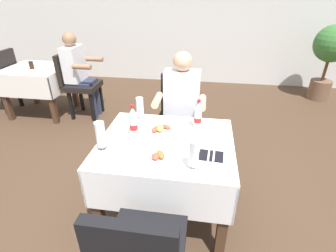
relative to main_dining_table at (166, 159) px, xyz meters
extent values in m
plane|color=#473323|center=(-0.10, -0.05, -0.57)|extent=(11.00, 11.00, 0.00)
cube|color=silver|center=(-0.10, 3.72, 0.98)|extent=(11.00, 0.12, 3.10)
cube|color=white|center=(0.00, 0.00, 0.16)|extent=(1.04, 0.88, 0.02)
cube|color=white|center=(0.00, -0.43, -0.01)|extent=(1.04, 0.02, 0.32)
cube|color=white|center=(0.00, 0.43, -0.01)|extent=(1.04, 0.02, 0.32)
cube|color=white|center=(-0.51, 0.00, -0.01)|extent=(0.02, 0.88, 0.32)
cube|color=white|center=(0.51, 0.00, -0.01)|extent=(0.02, 0.88, 0.32)
cube|color=#472D1E|center=(-0.46, -0.38, -0.21)|extent=(0.07, 0.07, 0.72)
cube|color=#472D1E|center=(0.46, -0.38, -0.21)|extent=(0.07, 0.07, 0.72)
cube|color=#472D1E|center=(-0.46, 0.38, -0.21)|extent=(0.07, 0.07, 0.72)
cube|color=#472D1E|center=(0.46, 0.38, -0.21)|extent=(0.07, 0.07, 0.72)
cube|color=black|center=(0.00, 0.74, -0.08)|extent=(0.44, 0.44, 0.08)
cube|color=black|center=(0.00, 0.99, 0.18)|extent=(0.42, 0.06, 0.44)
cube|color=black|center=(-0.17, 0.57, -0.34)|extent=(0.04, 0.04, 0.45)
cube|color=black|center=(0.17, 0.57, -0.34)|extent=(0.04, 0.04, 0.45)
cube|color=black|center=(-0.17, 0.91, -0.34)|extent=(0.04, 0.04, 0.45)
cube|color=black|center=(0.17, 0.91, -0.34)|extent=(0.04, 0.04, 0.45)
cube|color=black|center=(0.00, -0.74, -0.08)|extent=(0.44, 0.44, 0.08)
cube|color=black|center=(-0.17, -0.57, -0.34)|extent=(0.04, 0.04, 0.45)
cylinder|color=#282D42|center=(-0.04, 0.54, -0.34)|extent=(0.10, 0.10, 0.45)
cylinder|color=#282D42|center=(0.12, 0.54, -0.34)|extent=(0.10, 0.10, 0.45)
cube|color=#282D42|center=(0.04, 0.70, -0.06)|extent=(0.34, 0.36, 0.12)
cube|color=silver|center=(0.04, 0.78, 0.25)|extent=(0.36, 0.20, 0.50)
sphere|color=tan|center=(0.04, 0.78, 0.60)|extent=(0.19, 0.19, 0.19)
cylinder|color=tan|center=(-0.17, 0.55, 0.28)|extent=(0.07, 0.26, 0.07)
cylinder|color=tan|center=(0.26, 0.55, 0.28)|extent=(0.07, 0.26, 0.07)
cube|color=white|center=(-0.02, -0.21, 0.18)|extent=(0.24, 0.24, 0.01)
ellipsoid|color=#C14C33|center=(-0.03, -0.25, 0.20)|extent=(0.06, 0.08, 0.03)
ellipsoid|color=#99602D|center=(0.00, -0.23, 0.21)|extent=(0.09, 0.11, 0.04)
cube|color=white|center=(-0.07, 0.15, 0.18)|extent=(0.22, 0.22, 0.01)
ellipsoid|color=#C14C33|center=(-0.03, 0.18, 0.20)|extent=(0.10, 0.08, 0.03)
ellipsoid|color=#C14C33|center=(-0.11, 0.12, 0.21)|extent=(0.08, 0.10, 0.05)
ellipsoid|color=gold|center=(-0.07, 0.13, 0.21)|extent=(0.07, 0.10, 0.05)
cylinder|color=white|center=(0.23, -0.31, 0.18)|extent=(0.07, 0.07, 0.01)
cylinder|color=white|center=(0.23, -0.31, 0.20)|extent=(0.02, 0.02, 0.03)
cylinder|color=white|center=(0.23, -0.31, 0.30)|extent=(0.07, 0.07, 0.18)
cylinder|color=black|center=(0.23, -0.31, 0.26)|extent=(0.06, 0.06, 0.10)
cylinder|color=white|center=(-0.29, 0.34, 0.18)|extent=(0.07, 0.07, 0.01)
cylinder|color=white|center=(-0.29, 0.34, 0.20)|extent=(0.02, 0.02, 0.03)
cylinder|color=white|center=(-0.29, 0.34, 0.29)|extent=(0.06, 0.06, 0.17)
cylinder|color=#C68928|center=(-0.29, 0.34, 0.28)|extent=(0.06, 0.06, 0.14)
cylinder|color=white|center=(-0.44, -0.19, 0.18)|extent=(0.07, 0.07, 0.01)
cylinder|color=white|center=(-0.44, -0.19, 0.20)|extent=(0.02, 0.02, 0.03)
cylinder|color=white|center=(-0.44, -0.19, 0.31)|extent=(0.07, 0.07, 0.19)
cylinder|color=gold|center=(-0.44, -0.19, 0.28)|extent=(0.06, 0.06, 0.15)
cylinder|color=silver|center=(-0.26, 0.03, 0.28)|extent=(0.06, 0.06, 0.21)
cylinder|color=red|center=(-0.26, 0.03, 0.27)|extent=(0.06, 0.06, 0.05)
cone|color=silver|center=(-0.26, 0.03, 0.41)|extent=(0.06, 0.06, 0.05)
cylinder|color=red|center=(-0.26, 0.03, 0.44)|extent=(0.03, 0.03, 0.02)
cylinder|color=silver|center=(0.23, 0.24, 0.27)|extent=(0.06, 0.06, 0.19)
cylinder|color=red|center=(0.23, 0.24, 0.26)|extent=(0.06, 0.06, 0.04)
cone|color=silver|center=(0.23, 0.24, 0.39)|extent=(0.06, 0.06, 0.05)
cylinder|color=red|center=(0.23, 0.24, 0.43)|extent=(0.03, 0.03, 0.02)
cube|color=black|center=(0.35, -0.15, 0.18)|extent=(0.18, 0.14, 0.01)
cube|color=silver|center=(0.33, -0.15, 0.19)|extent=(0.03, 0.19, 0.01)
cube|color=silver|center=(0.37, -0.15, 0.19)|extent=(0.03, 0.19, 0.01)
cube|color=white|center=(-2.27, 1.74, 0.16)|extent=(0.86, 0.77, 0.02)
cube|color=white|center=(-2.27, 1.37, -0.01)|extent=(0.86, 0.02, 0.32)
cube|color=white|center=(-2.27, 2.12, -0.01)|extent=(0.86, 0.02, 0.32)
cube|color=white|center=(-2.69, 1.74, -0.01)|extent=(0.02, 0.77, 0.32)
cube|color=white|center=(-1.84, 1.74, -0.01)|extent=(0.02, 0.77, 0.32)
cube|color=#472D1E|center=(-2.64, 1.42, -0.21)|extent=(0.07, 0.07, 0.72)
cube|color=#472D1E|center=(-1.89, 1.42, -0.21)|extent=(0.07, 0.07, 0.72)
cube|color=#472D1E|center=(-2.64, 2.07, -0.21)|extent=(0.07, 0.07, 0.72)
cube|color=#472D1E|center=(-1.89, 2.07, -0.21)|extent=(0.07, 0.07, 0.72)
cube|color=black|center=(-2.75, 1.74, 0.18)|extent=(0.06, 0.42, 0.44)
cube|color=black|center=(-3.17, 1.91, -0.34)|extent=(0.04, 0.04, 0.45)
cube|color=black|center=(-2.83, 1.91, -0.34)|extent=(0.04, 0.04, 0.45)
cube|color=black|center=(-2.83, 1.57, -0.34)|extent=(0.04, 0.04, 0.45)
cube|color=black|center=(-1.53, 1.74, -0.08)|extent=(0.44, 0.44, 0.08)
cube|color=black|center=(-1.78, 1.74, 0.18)|extent=(0.06, 0.42, 0.44)
cube|color=black|center=(-1.36, 1.57, -0.34)|extent=(0.04, 0.04, 0.45)
cube|color=black|center=(-1.36, 1.91, -0.34)|extent=(0.04, 0.04, 0.45)
cube|color=black|center=(-1.70, 1.57, -0.34)|extent=(0.04, 0.04, 0.45)
cube|color=black|center=(-1.70, 1.91, -0.34)|extent=(0.04, 0.04, 0.45)
cylinder|color=#282D42|center=(-1.39, 1.66, -0.34)|extent=(0.10, 0.10, 0.45)
cylinder|color=#282D42|center=(-1.39, 1.82, -0.34)|extent=(0.10, 0.10, 0.45)
cube|color=#282D42|center=(-1.55, 1.74, -0.06)|extent=(0.36, 0.34, 0.12)
cube|color=silver|center=(-1.63, 1.74, 0.25)|extent=(0.20, 0.36, 0.50)
sphere|color=#997051|center=(-1.63, 1.74, 0.60)|extent=(0.19, 0.19, 0.19)
cylinder|color=#997051|center=(-1.40, 1.53, 0.28)|extent=(0.26, 0.07, 0.07)
cylinder|color=#997051|center=(-1.40, 1.96, 0.28)|extent=(0.26, 0.07, 0.07)
cylinder|color=black|center=(-2.27, 1.68, 0.23)|extent=(0.06, 0.06, 0.11)
cylinder|color=brown|center=(2.33, 3.02, -0.39)|extent=(0.35, 0.35, 0.35)
cylinder|color=brown|center=(2.33, 3.02, -0.02)|extent=(0.05, 0.05, 0.39)
sphere|color=#387533|center=(2.33, 3.02, 0.41)|extent=(0.61, 0.61, 0.61)
camera|label=1|loc=(0.26, -1.63, 1.22)|focal=26.84mm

